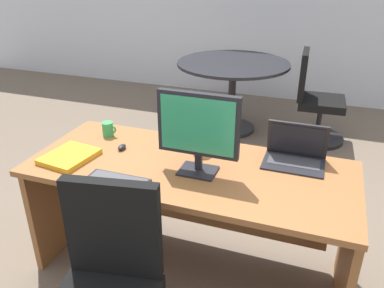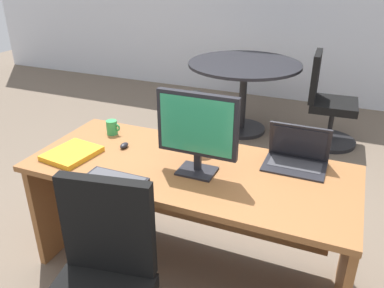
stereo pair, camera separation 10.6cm
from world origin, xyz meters
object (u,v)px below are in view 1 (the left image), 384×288
Objects in this scene: desk at (193,194)px; meeting_table at (233,79)px; laptop at (296,150)px; mouse at (122,147)px; monitor at (198,128)px; book at (70,157)px; desk_lamp at (194,106)px; keyboard at (118,181)px; coffee_mug at (108,129)px; meeting_chair_near at (315,105)px.

desk is 1.51× the size of meeting_table.
mouse is (-1.00, -0.21, -0.05)m from laptop.
monitor is at bearing -57.08° from desk.
book is at bearing -163.38° from desk.
desk is 0.52m from desk_lamp.
keyboard is 3.42× the size of coffee_mug.
coffee_mug is (-1.18, -0.06, -0.02)m from laptop.
desk_lamp is (0.22, 0.56, 0.24)m from keyboard.
desk_lamp is at bearing 179.59° from laptop.
monitor reaches higher than desk_lamp.
desk_lamp is 0.61m from coffee_mug.
desk is 2.21m from meeting_table.
meeting_chair_near reaches higher than mouse.
meeting_chair_near is at bearing 72.40° from desk_lamp.
book is at bearing -137.09° from mouse.
meeting_chair_near is at bearing 71.48° from keyboard.
desk is 0.65m from laptop.
coffee_mug is at bearing 125.00° from keyboard.
laptop is 0.36× the size of meeting_chair_near.
book is (-0.23, -0.21, -0.00)m from mouse.
monitor reaches higher than meeting_chair_near.
desk is at bearing -104.35° from meeting_chair_near.
laptop is at bearing -66.51° from meeting_table.
desk_lamp is at bearing 107.64° from desk.
coffee_mug reaches higher than book.
monitor is 4.62× the size of coffee_mug.
laptop reaches higher than coffee_mug.
meeting_chair_near is at bearing 89.24° from laptop.
meeting_table is at bearing 90.57° from keyboard.
book is at bearing -161.30° from laptop.
desk is 0.51m from mouse.
monitor reaches higher than coffee_mug.
coffee_mug reaches higher than keyboard.
mouse is (-0.46, 0.01, 0.23)m from desk.
desk_lamp is (0.39, 0.21, 0.24)m from mouse.
monitor is 1.35× the size of keyboard.
meeting_table is (-0.32, 2.19, 0.06)m from desk.
monitor is at bearing 34.31° from keyboard.
desk is at bearing 49.50° from keyboard.
meeting_chair_near is (0.64, 2.01, -0.61)m from desk_lamp.
mouse is 2.19m from meeting_table.
monitor is 0.60m from laptop.
book is 0.27× the size of meeting_table.
keyboard is 2.53m from meeting_table.
meeting_table is at bearing 86.28° from mouse.
meeting_chair_near reaches higher than book.
desk_lamp is 3.63× the size of coffee_mug.
mouse is 0.73× the size of coffee_mug.
desk is 25.71× the size of mouse.
laptop is 2.16m from meeting_table.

